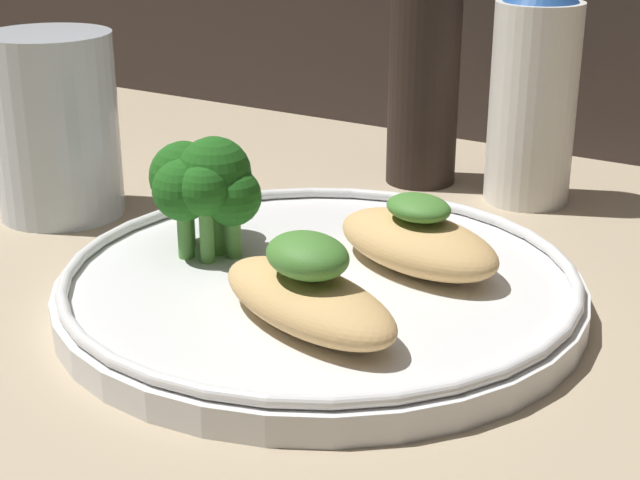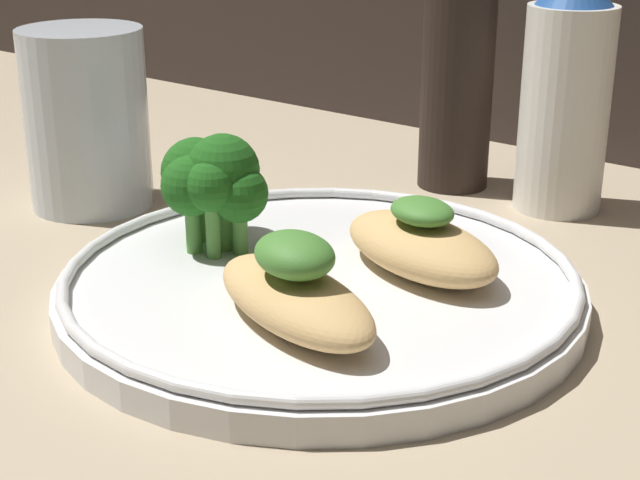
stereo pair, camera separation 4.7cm
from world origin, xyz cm
name	(u,v)px [view 2 (the right image)]	position (x,y,z in cm)	size (l,w,h in cm)	color
ground_plane	(320,313)	(0.00, 0.00, -0.50)	(180.00, 180.00, 1.00)	tan
plate	(320,286)	(0.00, 0.00, 0.99)	(25.90, 25.90, 2.00)	white
grilled_meat_front	(295,292)	(2.29, -4.74, 2.98)	(11.32, 7.66, 4.26)	tan
grilled_meat_middle	(421,244)	(3.40, 3.76, 2.84)	(10.84, 7.91, 3.77)	tan
broccoli_bunch	(213,180)	(-6.95, -0.10, 5.09)	(6.38, 5.95, 6.23)	#569942
sauce_bottle	(566,93)	(2.96, 20.58, 7.36)	(5.42, 5.42, 15.38)	white
pepper_grinder	(457,81)	(-4.61, 20.58, 7.13)	(4.69, 4.69, 15.87)	black
drinking_glass	(87,119)	(-20.71, 3.10, 5.58)	(7.61, 7.61, 11.15)	silver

